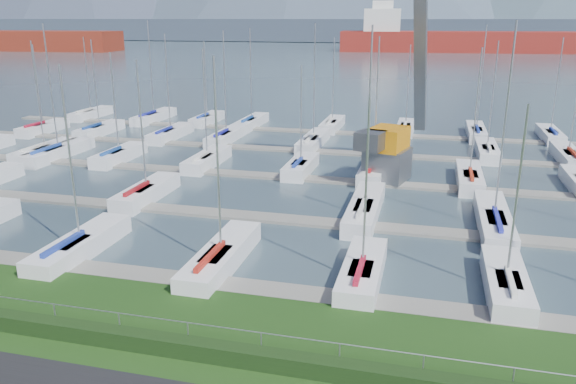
% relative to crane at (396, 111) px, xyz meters
% --- Properties ---
extents(water, '(800.00, 540.00, 0.20)m').
position_rel_crane_xyz_m(water, '(-4.94, 231.74, -5.73)').
color(water, '#3C4E58').
extents(hedge, '(80.00, 0.70, 0.70)m').
position_rel_crane_xyz_m(hedge, '(-4.94, -28.66, -4.98)').
color(hedge, black).
rests_on(hedge, grass).
extents(fence, '(80.00, 0.04, 0.04)m').
position_rel_crane_xyz_m(fence, '(-4.94, -28.26, -4.13)').
color(fence, '#95999E').
rests_on(fence, grass).
extents(foothill, '(900.00, 80.00, 12.00)m').
position_rel_crane_xyz_m(foothill, '(-4.94, 301.74, 0.67)').
color(foothill, '#3B4556').
rests_on(foothill, water).
extents(docks, '(90.00, 41.60, 0.25)m').
position_rel_crane_xyz_m(docks, '(-4.94, -2.26, -5.55)').
color(docks, gray).
rests_on(docks, water).
extents(crane, '(5.27, 13.46, 22.35)m').
position_rel_crane_xyz_m(crane, '(0.00, 0.00, 0.00)').
color(crane, slate).
rests_on(crane, water).
extents(cargo_ship_west, '(89.86, 24.22, 21.50)m').
position_rel_crane_xyz_m(cargo_ship_west, '(-170.37, 157.50, -1.68)').
color(cargo_ship_west, maroon).
rests_on(cargo_ship_west, water).
extents(cargo_ship_mid, '(107.05, 26.05, 21.50)m').
position_rel_crane_xyz_m(cargo_ship_mid, '(14.11, 191.44, -1.84)').
color(cargo_ship_mid, maroon).
rests_on(cargo_ship_mid, water).
extents(sailboat_fleet, '(75.50, 49.70, 13.00)m').
position_rel_crane_xyz_m(sailboat_fleet, '(-7.58, 0.10, 0.06)').
color(sailboat_fleet, white).
rests_on(sailboat_fleet, water).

